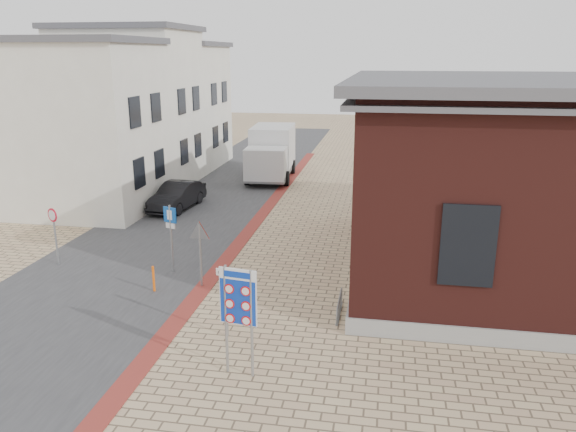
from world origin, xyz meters
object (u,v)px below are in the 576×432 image
Objects in this scene: border_sign at (238,299)px; essen_sign at (226,290)px; bollard at (154,279)px; sedan at (177,196)px; box_truck at (271,152)px; parking_sign at (171,227)px.

border_sign is 1.31× the size of essen_sign.
border_sign reaches higher than bollard.
sedan is 0.65× the size of box_truck.
parking_sign is 2.12m from bollard.
box_truck is (3.23, 7.85, 0.97)m from sedan.
parking_sign reaches higher than bollard.
bollard is at bearing 141.99° from border_sign.
parking_sign is at bearing 140.93° from essen_sign.
essen_sign is 4.17m from bollard.
box_truck is 16.07m from parking_sign.
box_truck is at bearing 111.75° from essen_sign.
box_truck is at bearing 89.07° from bollard.
border_sign reaches higher than sedan.
parking_sign is at bearing 132.72° from border_sign.
parking_sign is (-0.29, -16.07, 0.06)m from box_truck.
bollard is (-0.29, -17.77, -1.20)m from box_truck.
box_truck is at bearing 109.54° from parking_sign.
sedan is at bearing 130.24° from parking_sign.
parking_sign is (-4.04, 6.00, -0.27)m from border_sign.
box_truck is 17.81m from bollard.
essen_sign is (2.92, -20.27, -0.28)m from box_truck.
essen_sign is at bearing 123.60° from border_sign.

